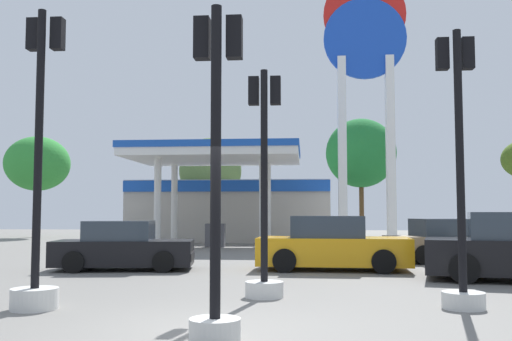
{
  "coord_description": "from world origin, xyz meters",
  "views": [
    {
      "loc": [
        1.42,
        -8.01,
        1.65
      ],
      "look_at": [
        -0.49,
        14.33,
        3.27
      ],
      "focal_mm": 40.41,
      "sensor_mm": 36.0,
      "label": 1
    }
  ],
  "objects_px": {
    "car_3": "(332,245)",
    "traffic_signal_3": "(460,203)",
    "station_pole_sign": "(365,71)",
    "traffic_signal_2": "(264,217)",
    "traffic_signal_0": "(38,214)",
    "car_1": "(123,248)",
    "car_0": "(448,242)",
    "tree_2": "(361,153)",
    "traffic_signal_1": "(216,208)",
    "tree_1": "(210,171)",
    "tree_0": "(37,164)"
  },
  "relations": [
    {
      "from": "car_0",
      "to": "tree_1",
      "type": "distance_m",
      "value": 21.65
    },
    {
      "from": "station_pole_sign",
      "to": "traffic_signal_1",
      "type": "bearing_deg",
      "value": -101.28
    },
    {
      "from": "station_pole_sign",
      "to": "traffic_signal_3",
      "type": "height_order",
      "value": "station_pole_sign"
    },
    {
      "from": "station_pole_sign",
      "to": "car_1",
      "type": "bearing_deg",
      "value": -124.5
    },
    {
      "from": "tree_1",
      "to": "tree_2",
      "type": "height_order",
      "value": "tree_2"
    },
    {
      "from": "car_3",
      "to": "tree_2",
      "type": "distance_m",
      "value": 22.07
    },
    {
      "from": "traffic_signal_2",
      "to": "tree_0",
      "type": "xyz_separation_m",
      "value": [
        -16.8,
        25.12,
        3.25
      ]
    },
    {
      "from": "traffic_signal_3",
      "to": "tree_1",
      "type": "height_order",
      "value": "tree_1"
    },
    {
      "from": "tree_2",
      "to": "traffic_signal_2",
      "type": "bearing_deg",
      "value": -99.48
    },
    {
      "from": "car_1",
      "to": "car_3",
      "type": "relative_size",
      "value": 0.93
    },
    {
      "from": "traffic_signal_3",
      "to": "traffic_signal_2",
      "type": "bearing_deg",
      "value": 163.81
    },
    {
      "from": "car_1",
      "to": "car_3",
      "type": "xyz_separation_m",
      "value": [
        5.96,
        0.5,
        0.06
      ]
    },
    {
      "from": "traffic_signal_3",
      "to": "tree_1",
      "type": "relative_size",
      "value": 0.74
    },
    {
      "from": "car_3",
      "to": "tree_1",
      "type": "xyz_separation_m",
      "value": [
        -7.07,
        21.23,
        3.71
      ]
    },
    {
      "from": "traffic_signal_2",
      "to": "tree_1",
      "type": "distance_m",
      "value": 27.33
    },
    {
      "from": "car_1",
      "to": "traffic_signal_0",
      "type": "distance_m",
      "value": 6.71
    },
    {
      "from": "traffic_signal_2",
      "to": "traffic_signal_3",
      "type": "relative_size",
      "value": 0.92
    },
    {
      "from": "car_0",
      "to": "tree_0",
      "type": "height_order",
      "value": "tree_0"
    },
    {
      "from": "traffic_signal_3",
      "to": "car_1",
      "type": "bearing_deg",
      "value": 143.21
    },
    {
      "from": "car_1",
      "to": "traffic_signal_0",
      "type": "height_order",
      "value": "traffic_signal_0"
    },
    {
      "from": "station_pole_sign",
      "to": "car_1",
      "type": "distance_m",
      "value": 16.44
    },
    {
      "from": "traffic_signal_0",
      "to": "traffic_signal_3",
      "type": "relative_size",
      "value": 1.07
    },
    {
      "from": "tree_2",
      "to": "traffic_signal_1",
      "type": "bearing_deg",
      "value": -98.94
    },
    {
      "from": "car_1",
      "to": "traffic_signal_0",
      "type": "xyz_separation_m",
      "value": [
        0.6,
        -6.61,
        0.99
      ]
    },
    {
      "from": "car_0",
      "to": "tree_2",
      "type": "distance_m",
      "value": 19.04
    },
    {
      "from": "traffic_signal_0",
      "to": "tree_1",
      "type": "relative_size",
      "value": 0.79
    },
    {
      "from": "traffic_signal_2",
      "to": "tree_0",
      "type": "bearing_deg",
      "value": 123.77
    },
    {
      "from": "car_3",
      "to": "traffic_signal_1",
      "type": "distance_m",
      "value": 9.52
    },
    {
      "from": "car_3",
      "to": "traffic_signal_3",
      "type": "relative_size",
      "value": 0.9
    },
    {
      "from": "car_0",
      "to": "tree_1",
      "type": "height_order",
      "value": "tree_1"
    },
    {
      "from": "tree_0",
      "to": "car_3",
      "type": "bearing_deg",
      "value": -47.07
    },
    {
      "from": "station_pole_sign",
      "to": "car_3",
      "type": "height_order",
      "value": "station_pole_sign"
    },
    {
      "from": "car_0",
      "to": "traffic_signal_2",
      "type": "height_order",
      "value": "traffic_signal_2"
    },
    {
      "from": "car_0",
      "to": "tree_1",
      "type": "bearing_deg",
      "value": 121.08
    },
    {
      "from": "car_1",
      "to": "traffic_signal_0",
      "type": "bearing_deg",
      "value": -84.8
    },
    {
      "from": "car_1",
      "to": "traffic_signal_1",
      "type": "relative_size",
      "value": 0.93
    },
    {
      "from": "station_pole_sign",
      "to": "tree_2",
      "type": "height_order",
      "value": "station_pole_sign"
    },
    {
      "from": "car_1",
      "to": "traffic_signal_1",
      "type": "height_order",
      "value": "traffic_signal_1"
    },
    {
      "from": "tree_1",
      "to": "tree_2",
      "type": "bearing_deg",
      "value": 0.66
    },
    {
      "from": "station_pole_sign",
      "to": "traffic_signal_2",
      "type": "bearing_deg",
      "value": -102.67
    },
    {
      "from": "traffic_signal_3",
      "to": "car_3",
      "type": "bearing_deg",
      "value": 106.77
    },
    {
      "from": "station_pole_sign",
      "to": "car_0",
      "type": "relative_size",
      "value": 3.15
    },
    {
      "from": "car_1",
      "to": "traffic_signal_1",
      "type": "distance_m",
      "value": 9.72
    },
    {
      "from": "station_pole_sign",
      "to": "traffic_signal_1",
      "type": "distance_m",
      "value": 22.14
    },
    {
      "from": "traffic_signal_0",
      "to": "car_0",
      "type": "bearing_deg",
      "value": 47.3
    },
    {
      "from": "tree_0",
      "to": "traffic_signal_0",
      "type": "bearing_deg",
      "value": -64.16
    },
    {
      "from": "car_3",
      "to": "traffic_signal_3",
      "type": "bearing_deg",
      "value": -73.23
    },
    {
      "from": "car_0",
      "to": "car_1",
      "type": "distance_m",
      "value": 10.49
    },
    {
      "from": "car_1",
      "to": "tree_1",
      "type": "bearing_deg",
      "value": 92.93
    },
    {
      "from": "traffic_signal_1",
      "to": "tree_1",
      "type": "bearing_deg",
      "value": 99.59
    }
  ]
}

